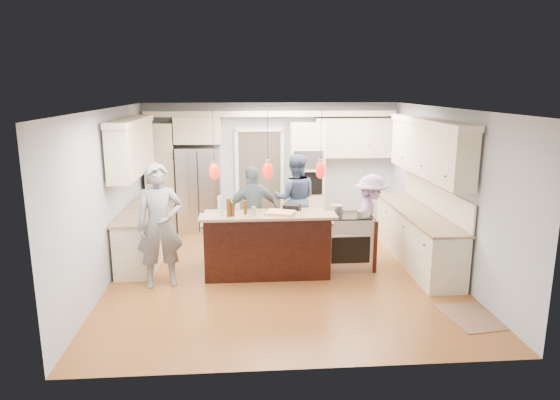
% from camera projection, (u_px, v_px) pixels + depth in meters
% --- Properties ---
extents(ground_plane, '(6.00, 6.00, 0.00)m').
position_uv_depth(ground_plane, '(282.00, 271.00, 8.40)').
color(ground_plane, '#AE662F').
rests_on(ground_plane, ground).
extents(room_shell, '(5.54, 6.04, 2.72)m').
position_uv_depth(room_shell, '(282.00, 164.00, 8.00)').
color(room_shell, '#B2BCC6').
rests_on(room_shell, ground).
extents(refrigerator, '(0.90, 0.70, 1.80)m').
position_uv_depth(refrigerator, '(200.00, 189.00, 10.65)').
color(refrigerator, '#B7B7BC').
rests_on(refrigerator, ground).
extents(oven_column, '(0.72, 0.69, 2.30)m').
position_uv_depth(oven_column, '(306.00, 176.00, 10.79)').
color(oven_column, beige).
rests_on(oven_column, ground).
extents(back_upper_cabinets, '(5.30, 0.61, 2.54)m').
position_uv_depth(back_upper_cabinets, '(237.00, 152.00, 10.66)').
color(back_upper_cabinets, beige).
rests_on(back_upper_cabinets, ground).
extents(right_counter_run, '(0.64, 3.10, 2.51)m').
position_uv_depth(right_counter_run, '(421.00, 204.00, 8.64)').
color(right_counter_run, beige).
rests_on(right_counter_run, ground).
extents(left_cabinets, '(0.64, 2.30, 2.51)m').
position_uv_depth(left_cabinets, '(140.00, 202.00, 8.76)').
color(left_cabinets, beige).
rests_on(left_cabinets, ground).
extents(kitchen_island, '(2.10, 1.46, 1.12)m').
position_uv_depth(kitchen_island, '(267.00, 243.00, 8.34)').
color(kitchen_island, black).
rests_on(kitchen_island, ground).
extents(island_range, '(0.82, 0.71, 0.92)m').
position_uv_depth(island_range, '(348.00, 241.00, 8.53)').
color(island_range, '#B7B7BC').
rests_on(island_range, ground).
extents(pendant_lights, '(1.75, 0.15, 1.03)m').
position_uv_depth(pendant_lights, '(268.00, 171.00, 7.48)').
color(pendant_lights, black).
rests_on(pendant_lights, ground).
extents(person_bar_end, '(0.79, 0.61, 1.93)m').
position_uv_depth(person_bar_end, '(160.00, 226.00, 7.61)').
color(person_bar_end, slate).
rests_on(person_bar_end, ground).
extents(person_far_left, '(0.91, 0.74, 1.77)m').
position_uv_depth(person_far_left, '(295.00, 199.00, 9.79)').
color(person_far_left, '#344765').
rests_on(person_far_left, ground).
extents(person_far_right, '(1.05, 0.64, 1.67)m').
position_uv_depth(person_far_right, '(253.00, 211.00, 9.01)').
color(person_far_right, slate).
rests_on(person_far_right, ground).
extents(person_range_side, '(0.88, 1.14, 1.56)m').
position_uv_depth(person_range_side, '(371.00, 219.00, 8.73)').
color(person_range_side, '#B691C3').
rests_on(person_range_side, ground).
extents(floor_rug, '(0.71, 0.95, 0.01)m').
position_uv_depth(floor_rug, '(470.00, 317.00, 6.72)').
color(floor_rug, '#866649').
rests_on(floor_rug, ground).
extents(water_bottle, '(0.08, 0.08, 0.30)m').
position_uv_depth(water_bottle, '(220.00, 206.00, 7.53)').
color(water_bottle, silver).
rests_on(water_bottle, kitchen_island).
extents(beer_bottle_a, '(0.08, 0.08, 0.28)m').
position_uv_depth(beer_bottle_a, '(229.00, 208.00, 7.49)').
color(beer_bottle_a, '#442A0C').
rests_on(beer_bottle_a, kitchen_island).
extents(beer_bottle_b, '(0.07, 0.07, 0.22)m').
position_uv_depth(beer_bottle_b, '(233.00, 209.00, 7.52)').
color(beer_bottle_b, '#442A0C').
rests_on(beer_bottle_b, kitchen_island).
extents(beer_bottle_c, '(0.07, 0.07, 0.22)m').
position_uv_depth(beer_bottle_c, '(245.00, 207.00, 7.64)').
color(beer_bottle_c, '#442A0C').
rests_on(beer_bottle_c, kitchen_island).
extents(drink_can, '(0.07, 0.07, 0.13)m').
position_uv_depth(drink_can, '(254.00, 211.00, 7.58)').
color(drink_can, '#B7B7BC').
rests_on(drink_can, kitchen_island).
extents(cutting_board, '(0.51, 0.44, 0.03)m').
position_uv_depth(cutting_board, '(280.00, 213.00, 7.69)').
color(cutting_board, tan).
rests_on(cutting_board, kitchen_island).
extents(pot_large, '(0.22, 0.22, 0.13)m').
position_uv_depth(pot_large, '(337.00, 209.00, 8.58)').
color(pot_large, '#B7B7BC').
rests_on(pot_large, island_range).
extents(pot_small, '(0.20, 0.20, 0.10)m').
position_uv_depth(pot_small, '(364.00, 214.00, 8.28)').
color(pot_small, '#B7B7BC').
rests_on(pot_small, island_range).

